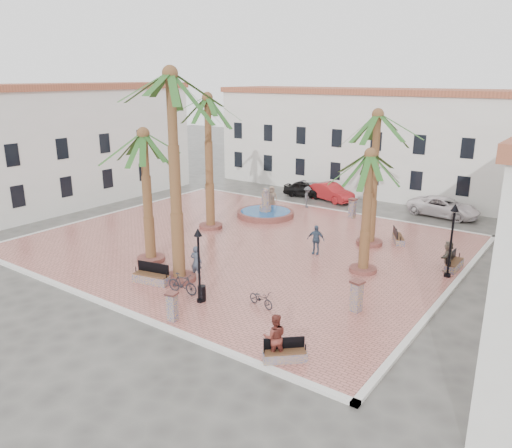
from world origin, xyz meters
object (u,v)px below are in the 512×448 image
object	(u,v)px
cyclist_a	(196,262)
bicycle_b	(182,284)
bench_ne	(398,238)
palm_s	(171,96)
bench_e	(454,264)
pedestrian_fountain_b	(316,240)
pedestrian_east	(448,256)
car_silver	(319,190)
cyclist_b	(275,337)
lamppost_s	(199,253)
bicycle_a	(261,299)
bollard_e	(357,296)
car_red	(330,192)
car_white	(444,207)
bollard_n	(352,208)
pedestrian_fountain_a	(272,197)
bench_se	(285,355)
pedestrian_north	(307,197)
palm_e	(370,169)
palm_ne	(377,130)
litter_bin	(202,293)
bollard_se	(172,306)
car_black	(306,189)
lamppost_e	(453,228)
palm_nw	(208,112)
bench_s	(151,278)
fountain	(265,212)

from	to	relation	value
cyclist_a	bicycle_b	xyz separation A→B (m)	(0.82, -1.93, -0.37)
bench_ne	palm_s	bearing A→B (deg)	121.40
bench_e	pedestrian_fountain_b	world-z (taller)	pedestrian_fountain_b
pedestrian_east	bicycle_b	bearing A→B (deg)	-46.76
car_silver	cyclist_b	bearing A→B (deg)	-152.44
lamppost_s	bicycle_a	distance (m)	3.64
bollard_e	car_red	distance (m)	22.09
bicycle_a	car_white	world-z (taller)	car_white
bollard_n	pedestrian_fountain_a	distance (m)	6.70
cyclist_b	car_silver	xyz separation A→B (m)	(-11.83, 25.09, -0.45)
bench_e	cyclist_a	world-z (taller)	cyclist_a
bench_se	pedestrian_east	bearing A→B (deg)	37.21
bicycle_a	pedestrian_north	size ratio (longest dim) A/B	0.86
bench_se	pedestrian_fountain_a	bearing A→B (deg)	82.63
palm_e	palm_ne	xyz separation A→B (m)	(-1.61, 4.56, 1.57)
bench_e	litter_bin	bearing A→B (deg)	143.92
palm_e	pedestrian_east	world-z (taller)	palm_e
cyclist_a	cyclist_b	xyz separation A→B (m)	(7.88, -4.26, 0.04)
bench_e	cyclist_a	xyz separation A→B (m)	(-10.91, -9.38, 0.63)
cyclist_b	bicycle_b	xyz separation A→B (m)	(-7.06, 2.33, -0.41)
bollard_se	cyclist_b	distance (m)	5.44
bench_ne	car_black	world-z (taller)	car_black
bollard_se	cyclist_b	size ratio (longest dim) A/B	0.71
bicycle_a	pedestrian_fountain_b	xyz separation A→B (m)	(-1.49, 7.89, 0.51)
car_silver	car_white	xyz separation A→B (m)	(11.01, 0.03, 0.11)
cyclist_b	car_black	bearing A→B (deg)	-100.54
pedestrian_north	bicycle_a	bearing A→B (deg)	-178.31
palm_ne	car_white	distance (m)	12.35
bollard_se	bicycle_b	world-z (taller)	bollard_se
bollard_e	lamppost_e	bearing A→B (deg)	71.50
palm_s	bollard_n	bearing A→B (deg)	82.54
palm_s	pedestrian_fountain_a	world-z (taller)	palm_s
palm_nw	pedestrian_fountain_b	xyz separation A→B (m)	(8.75, -0.40, -7.20)
bicycle_a	bicycle_b	bearing A→B (deg)	116.46
bollard_se	lamppost_e	bearing A→B (deg)	55.40
bicycle_b	car_white	distance (m)	23.63
bench_ne	car_red	bearing A→B (deg)	18.83
pedestrian_fountain_b	pedestrian_east	bearing A→B (deg)	1.71
bench_e	bollard_e	world-z (taller)	bollard_e
palm_s	cyclist_b	bearing A→B (deg)	-22.52
palm_e	pedestrian_north	xyz separation A→B (m)	(-9.63, 10.45, -4.87)
palm_ne	bench_s	world-z (taller)	palm_ne
pedestrian_fountain_a	car_black	size ratio (longest dim) A/B	0.46
fountain	palm_s	size ratio (longest dim) A/B	0.40
palm_ne	litter_bin	size ratio (longest dim) A/B	11.12
bench_ne	bollard_e	distance (m)	11.00
bench_ne	bicycle_b	distance (m)	15.20
palm_ne	bench_se	world-z (taller)	palm_ne
bench_s	bollard_e	xyz separation A→B (m)	(10.11, 3.22, 0.48)
car_black	car_white	size ratio (longest dim) A/B	0.75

